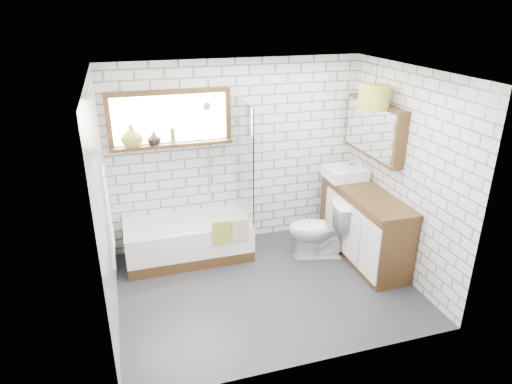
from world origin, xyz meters
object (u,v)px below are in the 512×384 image
object	(u,v)px
bathtub	(189,240)
toilet	(318,230)
basin	(345,173)
vanity	(364,224)
pendant	(374,97)

from	to	relation	value
bathtub	toilet	world-z (taller)	toilet
bathtub	basin	world-z (taller)	basin
basin	toilet	size ratio (longest dim) A/B	0.66
bathtub	vanity	size ratio (longest dim) A/B	0.98
vanity	toilet	xyz separation A→B (m)	(-0.56, 0.17, -0.08)
vanity	pendant	bearing A→B (deg)	80.23
bathtub	basin	size ratio (longest dim) A/B	3.15
vanity	pendant	world-z (taller)	pendant
bathtub	basin	distance (m)	2.27
toilet	bathtub	bearing A→B (deg)	-90.73
bathtub	vanity	bearing A→B (deg)	-15.72
basin	pendant	xyz separation A→B (m)	(0.07, -0.42, 1.09)
bathtub	toilet	bearing A→B (deg)	-15.31
bathtub	toilet	distance (m)	1.70
toilet	pendant	world-z (taller)	pendant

